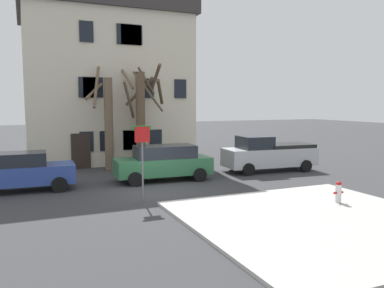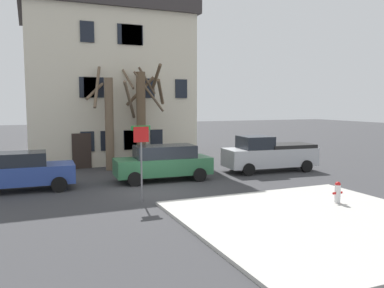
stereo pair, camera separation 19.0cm
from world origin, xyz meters
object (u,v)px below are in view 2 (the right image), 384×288
car_green_wagon (164,162)px  pickup_truck_silver (269,154)px  building_main (105,75)px  tree_bare_near (109,120)px  street_sign_pole (141,149)px  fire_hydrant (338,192)px  tree_bare_far (140,116)px  car_blue_sedan (22,172)px  bicycle_leaning (50,171)px  tree_bare_mid (143,116)px

car_green_wagon → pickup_truck_silver: 6.42m
building_main → tree_bare_near: size_ratio=1.92×
car_green_wagon → street_sign_pole: street_sign_pole is taller
fire_hydrant → car_green_wagon: bearing=121.8°
tree_bare_far → fire_hydrant: bearing=-70.2°
tree_bare_far → car_blue_sedan: bearing=-145.4°
building_main → tree_bare_near: (-0.82, -5.38, -2.94)m
car_green_wagon → bicycle_leaning: (-5.26, 2.95, -0.55)m
tree_bare_far → car_green_wagon: bearing=-91.7°
car_blue_sedan → tree_bare_near: bearing=40.3°
car_blue_sedan → pickup_truck_silver: (12.94, 0.01, 0.12)m
tree_bare_mid → bicycle_leaning: (-5.27, -0.86, -2.73)m
car_green_wagon → pickup_truck_silver: size_ratio=0.89×
car_blue_sedan → street_sign_pole: (4.35, -3.96, 1.23)m
car_blue_sedan → bicycle_leaning: (1.26, 2.73, -0.49)m
tree_bare_near → car_blue_sedan: bearing=-139.7°
street_sign_pole → car_green_wagon: bearing=59.9°
tree_bare_near → bicycle_leaning: bearing=-160.2°
tree_bare_mid → car_blue_sedan: size_ratio=1.36×
building_main → bicycle_leaning: size_ratio=6.61×
tree_bare_mid → fire_hydrant: size_ratio=7.51×
tree_bare_far → bicycle_leaning: tree_bare_far is taller
fire_hydrant → tree_bare_far: bearing=109.8°
building_main → fire_hydrant: 18.44m
building_main → tree_bare_near: building_main is taller
car_green_wagon → fire_hydrant: 8.50m
tree_bare_mid → car_blue_sedan: (-6.54, -3.59, -2.24)m
tree_bare_mid → street_sign_pole: size_ratio=2.03×
car_blue_sedan → fire_hydrant: size_ratio=5.52×
tree_bare_near → pickup_truck_silver: size_ratio=1.11×
building_main → street_sign_pole: building_main is taller
pickup_truck_silver → bicycle_leaning: size_ratio=3.11×
building_main → tree_bare_near: 6.18m
tree_bare_near → tree_bare_far: bearing=18.0°
building_main → pickup_truck_silver: 12.90m
car_blue_sedan → car_green_wagon: 6.52m
pickup_truck_silver → building_main: bearing=128.7°
tree_bare_far → car_green_wagon: 5.30m
tree_bare_far → street_sign_pole: (-2.31, -8.56, -1.02)m
street_sign_pole → car_blue_sedan: bearing=137.7°
tree_bare_mid → bicycle_leaning: 6.00m
tree_bare_mid → car_green_wagon: bearing=-90.3°
tree_bare_near → pickup_truck_silver: bearing=-25.5°
building_main → street_sign_pole: (-1.12, -13.29, -3.77)m
fire_hydrant → bicycle_leaning: bearing=133.8°
tree_bare_mid → tree_bare_near: bearing=169.1°
tree_bare_far → fire_hydrant: 13.05m
tree_bare_mid → car_blue_sedan: 7.79m
car_green_wagon → street_sign_pole: size_ratio=1.61×
tree_bare_mid → car_blue_sedan: tree_bare_mid is taller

